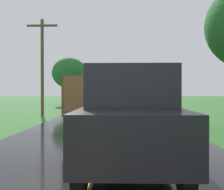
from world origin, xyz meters
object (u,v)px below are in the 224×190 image
(banana_truck_near, at_px, (105,94))
(following_car, at_px, (129,118))
(utility_pole_roadside, at_px, (42,64))
(roadside_tree_near_left, at_px, (69,73))
(banana_truck_far, at_px, (116,93))

(banana_truck_near, height_order, following_car, banana_truck_near)
(utility_pole_roadside, xyz_separation_m, roadside_tree_near_left, (-1.04, 14.67, 0.44))
(banana_truck_near, xyz_separation_m, banana_truck_far, (0.36, 11.13, 0.00))
(banana_truck_near, height_order, roadside_tree_near_left, roadside_tree_near_left)
(following_car, bearing_deg, utility_pole_roadside, 113.43)
(banana_truck_far, height_order, following_car, banana_truck_far)
(utility_pole_roadside, height_order, roadside_tree_near_left, utility_pole_roadside)
(utility_pole_roadside, bearing_deg, banana_truck_far, 52.12)
(banana_truck_far, xyz_separation_m, following_car, (0.51, -18.06, -0.41))
(following_car, bearing_deg, banana_truck_near, 97.16)
(banana_truck_near, distance_m, following_car, 7.00)
(following_car, bearing_deg, banana_truck_far, 91.61)
(banana_truck_near, distance_m, utility_pole_roadside, 6.96)
(banana_truck_near, bearing_deg, utility_pole_roadside, 130.44)
(utility_pole_roadside, xyz_separation_m, following_car, (5.21, -12.02, -2.34))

